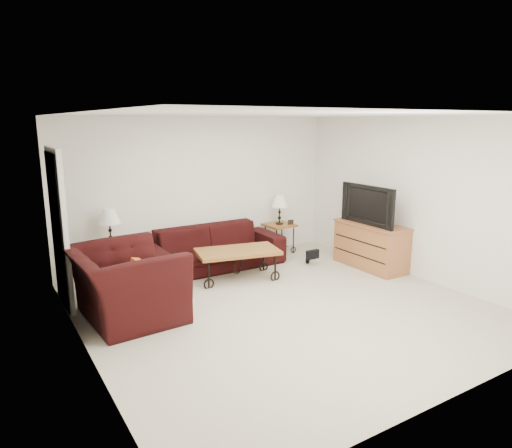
% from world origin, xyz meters
% --- Properties ---
extents(ground, '(5.00, 5.00, 0.00)m').
position_xyz_m(ground, '(0.00, 0.00, 0.00)').
color(ground, beige).
rests_on(ground, ground).
extents(wall_back, '(5.00, 0.02, 2.50)m').
position_xyz_m(wall_back, '(0.00, 2.50, 1.25)').
color(wall_back, silver).
rests_on(wall_back, ground).
extents(wall_front, '(5.00, 0.02, 2.50)m').
position_xyz_m(wall_front, '(0.00, -2.50, 1.25)').
color(wall_front, silver).
rests_on(wall_front, ground).
extents(wall_left, '(0.02, 5.00, 2.50)m').
position_xyz_m(wall_left, '(-2.50, 0.00, 1.25)').
color(wall_left, silver).
rests_on(wall_left, ground).
extents(wall_right, '(0.02, 5.00, 2.50)m').
position_xyz_m(wall_right, '(2.50, 0.00, 1.25)').
color(wall_right, silver).
rests_on(wall_right, ground).
extents(ceiling, '(5.00, 5.00, 0.00)m').
position_xyz_m(ceiling, '(0.00, 0.00, 2.50)').
color(ceiling, white).
rests_on(ceiling, wall_back).
extents(doorway, '(0.08, 0.94, 2.04)m').
position_xyz_m(doorway, '(-2.47, 1.65, 1.02)').
color(doorway, black).
rests_on(doorway, ground).
extents(sofa, '(2.36, 0.92, 0.69)m').
position_xyz_m(sofa, '(-0.03, 2.02, 0.34)').
color(sofa, black).
rests_on(sofa, ground).
extents(side_table_left, '(0.53, 0.53, 0.57)m').
position_xyz_m(side_table_left, '(-1.67, 2.20, 0.29)').
color(side_table_left, '#975C26').
rests_on(side_table_left, ground).
extents(side_table_right, '(0.51, 0.51, 0.55)m').
position_xyz_m(side_table_right, '(1.44, 2.20, 0.27)').
color(side_table_right, '#975C26').
rests_on(side_table_right, ground).
extents(lamp_left, '(0.33, 0.33, 0.57)m').
position_xyz_m(lamp_left, '(-1.67, 2.20, 0.86)').
color(lamp_left, black).
rests_on(lamp_left, side_table_left).
extents(lamp_right, '(0.32, 0.32, 0.55)m').
position_xyz_m(lamp_right, '(1.44, 2.20, 0.82)').
color(lamp_right, black).
rests_on(lamp_right, side_table_right).
extents(photo_frame_left, '(0.12, 0.03, 0.10)m').
position_xyz_m(photo_frame_left, '(-1.82, 2.05, 0.62)').
color(photo_frame_left, black).
rests_on(photo_frame_left, side_table_left).
extents(photo_frame_right, '(0.11, 0.03, 0.09)m').
position_xyz_m(photo_frame_right, '(1.59, 2.05, 0.59)').
color(photo_frame_right, black).
rests_on(photo_frame_right, side_table_right).
extents(coffee_table, '(1.38, 0.93, 0.47)m').
position_xyz_m(coffee_table, '(0.03, 1.29, 0.24)').
color(coffee_table, '#975C26').
rests_on(coffee_table, ground).
extents(armchair, '(1.29, 1.45, 0.90)m').
position_xyz_m(armchair, '(-1.88, 0.75, 0.45)').
color(armchair, black).
rests_on(armchair, ground).
extents(throw_pillow, '(0.13, 0.41, 0.41)m').
position_xyz_m(throw_pillow, '(-1.73, 0.70, 0.52)').
color(throw_pillow, '#CE4E1A').
rests_on(throw_pillow, armchair).
extents(tv_stand, '(0.53, 1.26, 0.76)m').
position_xyz_m(tv_stand, '(2.23, 0.64, 0.38)').
color(tv_stand, '#A55E3D').
rests_on(tv_stand, ground).
extents(television, '(0.15, 1.13, 0.65)m').
position_xyz_m(television, '(2.21, 0.64, 1.08)').
color(television, black).
rests_on(television, tv_stand).
extents(backpack, '(0.39, 0.31, 0.49)m').
position_xyz_m(backpack, '(1.45, 1.34, 0.24)').
color(backpack, black).
rests_on(backpack, ground).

